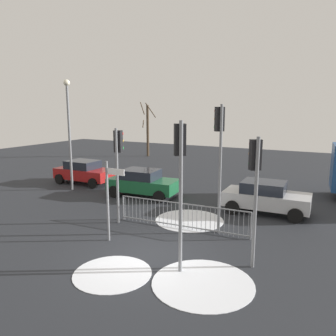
{
  "coord_description": "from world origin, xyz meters",
  "views": [
    {
      "loc": [
        5.47,
        -8.82,
        4.82
      ],
      "look_at": [
        -0.77,
        2.9,
        2.37
      ],
      "focal_mm": 35.47,
      "sensor_mm": 36.0,
      "label": 1
    }
  ],
  "objects_px": {
    "traffic_light_rear_left": "(118,154)",
    "car_silver_trailing": "(266,197)",
    "traffic_light_rear_right": "(180,162)",
    "bare_tree_left": "(148,129)",
    "car_green_mid": "(143,182)",
    "street_lamp": "(69,123)",
    "direction_sign_post": "(109,197)",
    "car_red_near": "(84,172)",
    "traffic_light_mid_right": "(255,172)",
    "traffic_light_foreground_right": "(219,140)"
  },
  "relations": [
    {
      "from": "traffic_light_rear_left",
      "to": "car_silver_trailing",
      "type": "distance_m",
      "value": 6.98
    },
    {
      "from": "traffic_light_rear_right",
      "to": "bare_tree_left",
      "type": "height_order",
      "value": "bare_tree_left"
    },
    {
      "from": "car_green_mid",
      "to": "street_lamp",
      "type": "bearing_deg",
      "value": -175.15
    },
    {
      "from": "car_silver_trailing",
      "to": "bare_tree_left",
      "type": "height_order",
      "value": "bare_tree_left"
    },
    {
      "from": "car_green_mid",
      "to": "street_lamp",
      "type": "relative_size",
      "value": 0.62
    },
    {
      "from": "car_silver_trailing",
      "to": "street_lamp",
      "type": "xyz_separation_m",
      "value": [
        -11.01,
        -0.92,
        3.15
      ]
    },
    {
      "from": "car_silver_trailing",
      "to": "direction_sign_post",
      "type": "bearing_deg",
      "value": -127.73
    },
    {
      "from": "car_red_near",
      "to": "bare_tree_left",
      "type": "relative_size",
      "value": 0.72
    },
    {
      "from": "traffic_light_mid_right",
      "to": "car_red_near",
      "type": "distance_m",
      "value": 13.85
    },
    {
      "from": "traffic_light_mid_right",
      "to": "direction_sign_post",
      "type": "bearing_deg",
      "value": 148.95
    },
    {
      "from": "car_silver_trailing",
      "to": "car_green_mid",
      "type": "distance_m",
      "value": 6.56
    },
    {
      "from": "car_green_mid",
      "to": "bare_tree_left",
      "type": "bearing_deg",
      "value": 115.58
    },
    {
      "from": "traffic_light_foreground_right",
      "to": "traffic_light_rear_left",
      "type": "bearing_deg",
      "value": 147.01
    },
    {
      "from": "bare_tree_left",
      "to": "traffic_light_mid_right",
      "type": "bearing_deg",
      "value": -50.79
    },
    {
      "from": "traffic_light_rear_left",
      "to": "car_red_near",
      "type": "height_order",
      "value": "traffic_light_rear_left"
    },
    {
      "from": "traffic_light_foreground_right",
      "to": "traffic_light_rear_left",
      "type": "distance_m",
      "value": 4.18
    },
    {
      "from": "traffic_light_rear_right",
      "to": "bare_tree_left",
      "type": "bearing_deg",
      "value": 87.08
    },
    {
      "from": "traffic_light_rear_left",
      "to": "bare_tree_left",
      "type": "distance_m",
      "value": 19.18
    },
    {
      "from": "street_lamp",
      "to": "traffic_light_foreground_right",
      "type": "bearing_deg",
      "value": -13.44
    },
    {
      "from": "traffic_light_rear_right",
      "to": "car_green_mid",
      "type": "relative_size",
      "value": 1.14
    },
    {
      "from": "street_lamp",
      "to": "bare_tree_left",
      "type": "relative_size",
      "value": 1.19
    },
    {
      "from": "traffic_light_foreground_right",
      "to": "bare_tree_left",
      "type": "xyz_separation_m",
      "value": [
        -13.01,
        16.09,
        -0.92
      ]
    },
    {
      "from": "direction_sign_post",
      "to": "car_silver_trailing",
      "type": "distance_m",
      "value": 7.41
    },
    {
      "from": "traffic_light_rear_right",
      "to": "street_lamp",
      "type": "distance_m",
      "value": 11.49
    },
    {
      "from": "traffic_light_foreground_right",
      "to": "traffic_light_mid_right",
      "type": "height_order",
      "value": "traffic_light_foreground_right"
    },
    {
      "from": "direction_sign_post",
      "to": "car_green_mid",
      "type": "height_order",
      "value": "direction_sign_post"
    },
    {
      "from": "traffic_light_rear_left",
      "to": "car_green_mid",
      "type": "relative_size",
      "value": 1.01
    },
    {
      "from": "car_red_near",
      "to": "street_lamp",
      "type": "relative_size",
      "value": 0.6
    },
    {
      "from": "car_silver_trailing",
      "to": "car_red_near",
      "type": "distance_m",
      "value": 11.53
    },
    {
      "from": "car_silver_trailing",
      "to": "car_red_near",
      "type": "xyz_separation_m",
      "value": [
        -11.51,
        0.71,
        0.0
      ]
    },
    {
      "from": "traffic_light_rear_left",
      "to": "bare_tree_left",
      "type": "bearing_deg",
      "value": 110.62
    },
    {
      "from": "traffic_light_foreground_right",
      "to": "street_lamp",
      "type": "relative_size",
      "value": 0.78
    },
    {
      "from": "car_silver_trailing",
      "to": "car_red_near",
      "type": "relative_size",
      "value": 1.01
    },
    {
      "from": "direction_sign_post",
      "to": "car_red_near",
      "type": "relative_size",
      "value": 0.77
    },
    {
      "from": "car_silver_trailing",
      "to": "street_lamp",
      "type": "height_order",
      "value": "street_lamp"
    },
    {
      "from": "traffic_light_mid_right",
      "to": "traffic_light_rear_right",
      "type": "bearing_deg",
      "value": 178.22
    },
    {
      "from": "traffic_light_rear_left",
      "to": "direction_sign_post",
      "type": "bearing_deg",
      "value": -71.26
    },
    {
      "from": "traffic_light_mid_right",
      "to": "car_silver_trailing",
      "type": "relative_size",
      "value": 1.04
    },
    {
      "from": "traffic_light_foreground_right",
      "to": "car_green_mid",
      "type": "relative_size",
      "value": 1.25
    },
    {
      "from": "car_silver_trailing",
      "to": "bare_tree_left",
      "type": "xyz_separation_m",
      "value": [
        -14.18,
        12.82,
        1.92
      ]
    },
    {
      "from": "traffic_light_mid_right",
      "to": "street_lamp",
      "type": "relative_size",
      "value": 0.63
    },
    {
      "from": "car_red_near",
      "to": "traffic_light_rear_left",
      "type": "bearing_deg",
      "value": -38.46
    },
    {
      "from": "traffic_light_rear_right",
      "to": "direction_sign_post",
      "type": "bearing_deg",
      "value": 129.91
    },
    {
      "from": "traffic_light_foreground_right",
      "to": "car_red_near",
      "type": "relative_size",
      "value": 1.29
    },
    {
      "from": "traffic_light_rear_left",
      "to": "traffic_light_foreground_right",
      "type": "bearing_deg",
      "value": 4.6
    },
    {
      "from": "car_red_near",
      "to": "traffic_light_mid_right",
      "type": "bearing_deg",
      "value": -27.68
    },
    {
      "from": "car_red_near",
      "to": "car_silver_trailing",
      "type": "bearing_deg",
      "value": -4.52
    },
    {
      "from": "traffic_light_foreground_right",
      "to": "direction_sign_post",
      "type": "height_order",
      "value": "traffic_light_foreground_right"
    },
    {
      "from": "car_red_near",
      "to": "traffic_light_foreground_right",
      "type": "bearing_deg",
      "value": -22.07
    },
    {
      "from": "traffic_light_rear_right",
      "to": "car_green_mid",
      "type": "distance_m",
      "value": 8.89
    }
  ]
}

